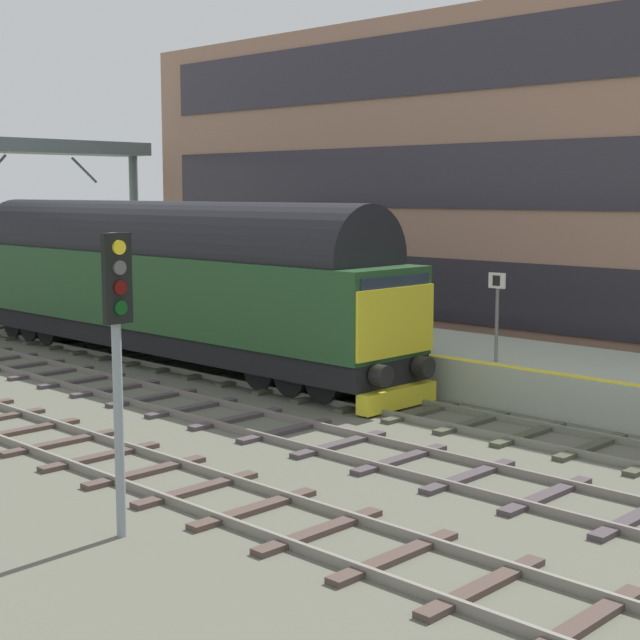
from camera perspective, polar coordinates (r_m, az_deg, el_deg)
The scene contains 9 objects.
ground_plane at distance 25.64m, azimuth -3.87°, elevation -3.58°, with size 140.00×140.00×0.00m, color #5C5C4E.
track_main at distance 25.63m, azimuth -3.87°, elevation -3.46°, with size 2.50×60.00×0.15m.
track_adjacent_west at distance 23.61m, azimuth -9.83°, elevation -4.51°, with size 2.50×60.00×0.15m.
track_adjacent_far_west at distance 21.68m, azimuth -17.95°, elevation -5.86°, with size 2.50×60.00×0.15m.
station_platform at distance 28.04m, azimuth 1.61°, elevation -1.57°, with size 4.00×44.00×1.01m.
station_building at distance 30.86m, azimuth 13.99°, elevation 7.88°, with size 5.01×33.81×10.47m.
diesel_locomotive at distance 28.43m, azimuth -9.40°, elevation 2.48°, with size 2.74×18.19×4.68m.
signal_post_near at distance 13.92m, azimuth -11.82°, elevation -1.21°, with size 0.44×0.22×4.38m.
platform_number_sign at distance 22.85m, azimuth 10.36°, elevation 0.98°, with size 0.10×0.44×2.08m.
Camera 1 is at (-16.75, -18.76, 4.95)m, focal length 54.40 mm.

